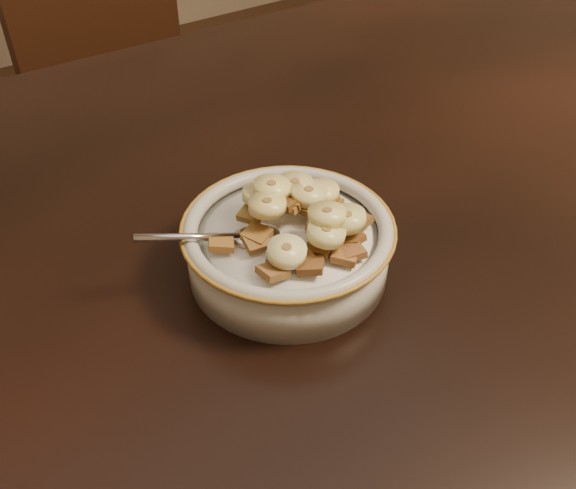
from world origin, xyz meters
TOP-DOWN VIEW (x-y plane):
  - table at (0.00, 0.00)m, footprint 1.41×0.92m
  - chair at (0.03, 0.78)m, footprint 0.42×0.42m
  - cereal_bowl at (-0.16, -0.07)m, footprint 0.17×0.17m
  - milk at (-0.16, -0.07)m, footprint 0.14×0.14m
  - spoon at (-0.19, -0.07)m, footprint 0.05×0.04m
  - cereal_square_0 at (-0.14, -0.13)m, footprint 0.02×0.03m
  - cereal_square_1 at (-0.13, -0.11)m, footprint 0.03×0.03m
  - cereal_square_2 at (-0.19, -0.10)m, footprint 0.03×0.03m
  - cereal_square_3 at (-0.14, -0.06)m, footprint 0.02×0.02m
  - cereal_square_4 at (-0.18, -0.12)m, footprint 0.02×0.02m
  - cereal_square_5 at (-0.12, -0.07)m, footprint 0.03×0.03m
  - cereal_square_6 at (-0.12, -0.08)m, footprint 0.03×0.03m
  - cereal_square_7 at (-0.11, -0.06)m, footprint 0.03×0.03m
  - cereal_square_8 at (-0.15, -0.06)m, footprint 0.03×0.03m
  - cereal_square_9 at (-0.18, -0.05)m, footprint 0.03×0.03m
  - cereal_square_10 at (-0.21, -0.11)m, footprint 0.02×0.02m
  - cereal_square_11 at (-0.19, -0.07)m, footprint 0.03×0.03m
  - cereal_square_12 at (-0.11, -0.10)m, footprint 0.02×0.02m
  - cereal_square_13 at (-0.16, -0.06)m, footprint 0.03×0.03m
  - cereal_square_14 at (-0.15, -0.10)m, footprint 0.02×0.02m
  - cereal_square_15 at (-0.18, -0.12)m, footprint 0.03×0.03m
  - cereal_square_16 at (-0.14, -0.07)m, footprint 0.03×0.03m
  - cereal_square_17 at (-0.15, -0.06)m, footprint 0.03×0.03m
  - cereal_square_18 at (-0.16, -0.11)m, footprint 0.03×0.03m
  - cereal_square_19 at (-0.15, -0.13)m, footprint 0.03×0.03m
  - cereal_square_20 at (-0.22, -0.06)m, footprint 0.03×0.03m
  - cereal_square_21 at (-0.13, -0.11)m, footprint 0.02×0.02m
  - cereal_square_22 at (-0.20, -0.08)m, footprint 0.02×0.02m
  - cereal_square_23 at (-0.15, -0.05)m, footprint 0.03×0.03m
  - cereal_square_24 at (-0.12, -0.05)m, footprint 0.02×0.02m
  - cereal_square_25 at (-0.15, -0.10)m, footprint 0.02×0.02m
  - banana_slice_0 at (-0.17, -0.04)m, footprint 0.04×0.04m
  - banana_slice_1 at (-0.14, -0.05)m, footprint 0.04×0.04m
  - banana_slice_2 at (-0.15, -0.10)m, footprint 0.04×0.04m
  - banana_slice_3 at (-0.12, -0.06)m, footprint 0.04×0.04m
  - banana_slice_4 at (-0.18, -0.07)m, footprint 0.03×0.03m
  - banana_slice_5 at (-0.13, -0.11)m, footprint 0.03×0.03m
  - banana_slice_6 at (-0.14, -0.06)m, footprint 0.04×0.04m
  - banana_slice_7 at (-0.16, -0.11)m, footprint 0.04×0.04m
  - banana_slice_8 at (-0.16, -0.05)m, footprint 0.03×0.03m
  - banana_slice_9 at (-0.19, -0.11)m, footprint 0.04×0.04m

SIDE VIEW (x-z plane):
  - chair at x=0.03m, z-range 0.00..0.87m
  - table at x=0.00m, z-range 0.71..0.75m
  - cereal_bowl at x=-0.16m, z-range 0.75..0.79m
  - milk at x=-0.16m, z-range 0.79..0.79m
  - spoon at x=-0.19m, z-range 0.79..0.80m
  - cereal_square_19 at x=-0.15m, z-range 0.79..0.80m
  - cereal_square_21 at x=-0.13m, z-range 0.79..0.80m
  - cereal_square_1 at x=-0.13m, z-range 0.79..0.80m
  - cereal_square_0 at x=-0.14m, z-range 0.79..0.80m
  - cereal_square_4 at x=-0.18m, z-range 0.80..0.80m
  - cereal_square_7 at x=-0.11m, z-range 0.79..0.80m
  - cereal_square_24 at x=-0.12m, z-range 0.80..0.80m
  - cereal_square_12 at x=-0.11m, z-range 0.79..0.81m
  - cereal_square_2 at x=-0.19m, z-range 0.79..0.81m
  - cereal_square_10 at x=-0.21m, z-range 0.79..0.81m
  - cereal_square_15 at x=-0.18m, z-range 0.79..0.81m
  - cereal_square_20 at x=-0.22m, z-range 0.80..0.81m
  - cereal_square_6 at x=-0.12m, z-range 0.80..0.81m
  - cereal_square_18 at x=-0.16m, z-range 0.80..0.81m
  - cereal_square_22 at x=-0.20m, z-range 0.80..0.81m
  - cereal_square_5 at x=-0.12m, z-range 0.80..0.81m
  - cereal_square_11 at x=-0.19m, z-range 0.80..0.81m
  - cereal_square_25 at x=-0.15m, z-range 0.80..0.81m
  - cereal_square_9 at x=-0.18m, z-range 0.80..0.81m
  - cereal_square_14 at x=-0.15m, z-range 0.80..0.81m
  - cereal_square_16 at x=-0.14m, z-range 0.80..0.81m
  - cereal_square_3 at x=-0.14m, z-range 0.80..0.81m
  - cereal_square_17 at x=-0.15m, z-range 0.80..0.82m
  - cereal_square_23 at x=-0.15m, z-range 0.80..0.82m
  - banana_slice_3 at x=-0.12m, z-range 0.81..0.82m
  - banana_slice_9 at x=-0.19m, z-range 0.80..0.82m
  - cereal_square_8 at x=-0.15m, z-range 0.81..0.82m
  - cereal_square_13 at x=-0.16m, z-range 0.81..0.82m
  - banana_slice_7 at x=-0.16m, z-range 0.81..0.82m
  - banana_slice_5 at x=-0.13m, z-range 0.81..0.82m
  - banana_slice_0 at x=-0.17m, z-range 0.81..0.82m
  - banana_slice_6 at x=-0.14m, z-range 0.81..0.82m
  - banana_slice_1 at x=-0.14m, z-range 0.81..0.82m
  - banana_slice_2 at x=-0.15m, z-range 0.81..0.83m
  - banana_slice_8 at x=-0.16m, z-range 0.82..0.83m
  - banana_slice_4 at x=-0.18m, z-range 0.82..0.83m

